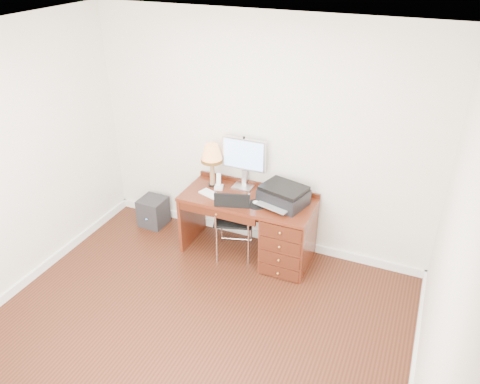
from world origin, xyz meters
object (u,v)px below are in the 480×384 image
at_px(monitor, 244,157).
at_px(equipment_box, 153,212).
at_px(desk, 274,229).
at_px(printer, 283,195).
at_px(leg_lamp, 212,156).
at_px(chair, 232,216).
at_px(phone, 219,184).

height_order(monitor, equipment_box, monitor).
relative_size(desk, equipment_box, 4.05).
bearing_deg(monitor, equipment_box, -173.96).
relative_size(desk, printer, 2.69).
bearing_deg(equipment_box, leg_lamp, 2.56).
bearing_deg(printer, desk, -140.30).
bearing_deg(chair, equipment_box, 152.73).
distance_m(printer, chair, 0.64).
bearing_deg(leg_lamp, phone, -25.97).
bearing_deg(desk, phone, 175.21).
xyz_separation_m(leg_lamp, equipment_box, (-0.87, -0.01, -0.95)).
xyz_separation_m(phone, equipment_box, (-0.97, 0.04, -0.62)).
height_order(phone, equipment_box, phone).
distance_m(desk, phone, 0.82).
relative_size(phone, chair, 0.22).
distance_m(desk, equipment_box, 1.70).
bearing_deg(monitor, leg_lamp, -161.24).
distance_m(printer, leg_lamp, 0.94).
relative_size(leg_lamp, chair, 0.57).
xyz_separation_m(desk, leg_lamp, (-0.82, 0.11, 0.72)).
height_order(printer, phone, printer).
bearing_deg(monitor, desk, -26.15).
xyz_separation_m(monitor, leg_lamp, (-0.34, -0.12, 0.00)).
bearing_deg(desk, chair, -164.16).
bearing_deg(leg_lamp, printer, -4.79).
xyz_separation_m(phone, chair, (0.25, -0.19, -0.26)).
xyz_separation_m(monitor, printer, (0.55, -0.19, -0.27)).
bearing_deg(printer, phone, -166.53).
bearing_deg(chair, monitor, 74.67).
relative_size(phone, equipment_box, 0.54).
bearing_deg(leg_lamp, desk, -7.72).
bearing_deg(phone, chair, -53.81).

